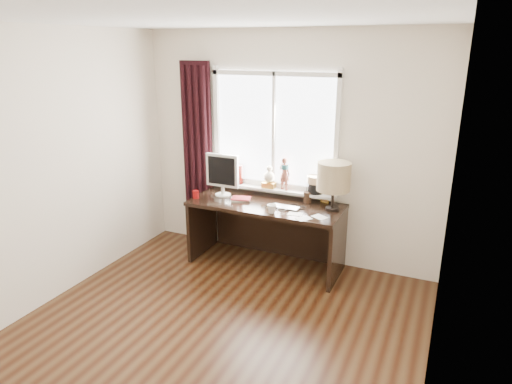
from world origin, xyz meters
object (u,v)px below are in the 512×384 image
at_px(desk, 269,221).
at_px(monitor, 222,172).
at_px(table_lamp, 334,177).
at_px(laptop, 286,207).
at_px(red_cup, 196,194).
at_px(mug, 272,208).

xyz_separation_m(desk, monitor, (-0.57, -0.04, 0.52)).
bearing_deg(table_lamp, laptop, -161.30).
bearing_deg(red_cup, desk, 17.97).
xyz_separation_m(laptop, red_cup, (-1.06, -0.10, 0.03)).
bearing_deg(mug, monitor, 157.63).
bearing_deg(monitor, laptop, -8.27).
height_order(laptop, table_lamp, table_lamp).
distance_m(mug, red_cup, 0.98).
relative_size(laptop, table_lamp, 0.57).
height_order(mug, monitor, monitor).
relative_size(red_cup, table_lamp, 0.17).
distance_m(red_cup, desk, 0.89).
xyz_separation_m(mug, desk, (-0.17, 0.35, -0.29)).
bearing_deg(table_lamp, monitor, -178.33).
bearing_deg(red_cup, laptop, 5.17).
relative_size(mug, table_lamp, 0.19).
xyz_separation_m(laptop, mug, (-0.08, -0.19, 0.04)).
xyz_separation_m(desk, table_lamp, (0.72, -0.01, 0.61)).
distance_m(laptop, table_lamp, 0.60).
distance_m(red_cup, monitor, 0.39).
bearing_deg(monitor, mug, -22.37).
relative_size(monitor, table_lamp, 0.94).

